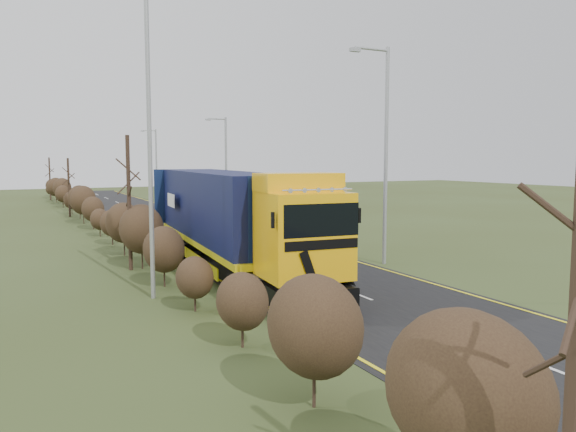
{
  "coord_description": "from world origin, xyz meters",
  "views": [
    {
      "loc": [
        -11.44,
        -21.48,
        5.01
      ],
      "look_at": [
        0.5,
        2.09,
        2.3
      ],
      "focal_mm": 35.0,
      "sensor_mm": 36.0,
      "label": 1
    }
  ],
  "objects_px": {
    "car_red_hatchback": "(278,216)",
    "lorry": "(230,215)",
    "speed_sign": "(275,208)",
    "car_blue_sedan": "(242,210)",
    "streetlight_near": "(384,146)"
  },
  "relations": [
    {
      "from": "lorry",
      "to": "car_red_hatchback",
      "type": "xyz_separation_m",
      "value": [
        9.73,
        15.33,
        -1.88
      ]
    },
    {
      "from": "streetlight_near",
      "to": "car_blue_sedan",
      "type": "bearing_deg",
      "value": 85.98
    },
    {
      "from": "car_red_hatchback",
      "to": "lorry",
      "type": "bearing_deg",
      "value": 42.08
    },
    {
      "from": "car_red_hatchback",
      "to": "car_blue_sedan",
      "type": "bearing_deg",
      "value": -94.12
    },
    {
      "from": "lorry",
      "to": "speed_sign",
      "type": "bearing_deg",
      "value": 60.37
    },
    {
      "from": "car_red_hatchback",
      "to": "streetlight_near",
      "type": "bearing_deg",
      "value": 65.92
    },
    {
      "from": "lorry",
      "to": "car_blue_sedan",
      "type": "height_order",
      "value": "lorry"
    },
    {
      "from": "car_red_hatchback",
      "to": "streetlight_near",
      "type": "distance_m",
      "value": 17.3
    },
    {
      "from": "speed_sign",
      "to": "streetlight_near",
      "type": "bearing_deg",
      "value": -89.53
    },
    {
      "from": "streetlight_near",
      "to": "car_red_hatchback",
      "type": "bearing_deg",
      "value": 81.42
    },
    {
      "from": "car_blue_sedan",
      "to": "streetlight_near",
      "type": "bearing_deg",
      "value": 96.49
    },
    {
      "from": "car_blue_sedan",
      "to": "speed_sign",
      "type": "height_order",
      "value": "speed_sign"
    },
    {
      "from": "car_red_hatchback",
      "to": "streetlight_near",
      "type": "relative_size",
      "value": 0.4
    },
    {
      "from": "lorry",
      "to": "speed_sign",
      "type": "relative_size",
      "value": 6.59
    },
    {
      "from": "lorry",
      "to": "car_blue_sedan",
      "type": "xyz_separation_m",
      "value": [
        8.75,
        20.2,
        -1.82
      ]
    }
  ]
}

